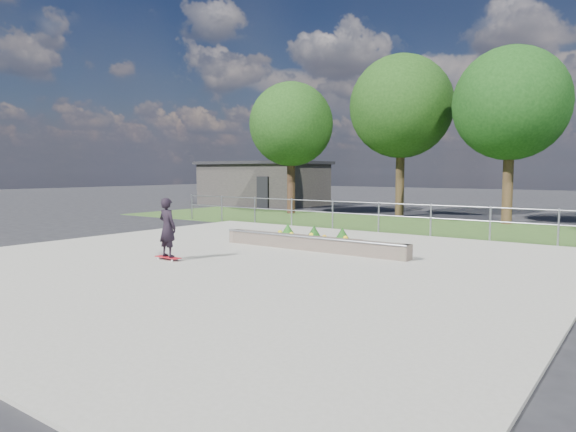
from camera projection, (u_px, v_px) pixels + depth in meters
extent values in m
plane|color=black|center=(247.00, 262.00, 13.12)|extent=(120.00, 120.00, 0.00)
cube|color=#2D4A1D|center=(415.00, 225.00, 21.96)|extent=(30.00, 8.00, 0.02)
cube|color=gray|center=(247.00, 261.00, 13.11)|extent=(15.00, 15.00, 0.06)
cylinder|color=gray|center=(192.00, 207.00, 24.98)|extent=(0.06, 0.06, 1.20)
cylinder|color=gray|center=(222.00, 209.00, 23.80)|extent=(0.06, 0.06, 1.20)
cylinder|color=gray|center=(255.00, 211.00, 22.62)|extent=(0.06, 0.06, 1.20)
cylinder|color=#999CA1|center=(292.00, 213.00, 21.45)|extent=(0.06, 0.06, 1.20)
cylinder|color=gray|center=(333.00, 215.00, 20.27)|extent=(0.06, 0.06, 1.20)
cylinder|color=#919399|center=(379.00, 218.00, 19.10)|extent=(0.06, 0.06, 1.20)
cylinder|color=#9B9FA4|center=(431.00, 221.00, 17.92)|extent=(0.06, 0.06, 1.20)
cylinder|color=#999CA1|center=(490.00, 224.00, 16.74)|extent=(0.06, 0.06, 1.20)
cylinder|color=#92959A|center=(558.00, 228.00, 15.57)|extent=(0.06, 0.06, 1.20)
cylinder|color=gray|center=(379.00, 203.00, 19.05)|extent=(20.00, 0.04, 0.04)
cylinder|color=#93959B|center=(379.00, 215.00, 19.09)|extent=(20.00, 0.04, 0.04)
cube|color=#2B2926|center=(263.00, 185.00, 35.70)|extent=(8.00, 5.00, 2.80)
cube|color=black|center=(263.00, 163.00, 35.57)|extent=(8.40, 5.40, 0.20)
cube|color=black|center=(263.00, 192.00, 32.51)|extent=(0.90, 0.10, 2.00)
cylinder|color=black|center=(291.00, 187.00, 28.15)|extent=(0.44, 0.44, 2.93)
sphere|color=black|center=(291.00, 124.00, 27.85)|extent=(4.55, 4.55, 4.55)
cylinder|color=#2F2112|center=(400.00, 184.00, 26.50)|extent=(0.44, 0.44, 3.38)
sphere|color=black|center=(401.00, 106.00, 26.16)|extent=(5.25, 5.25, 5.25)
cylinder|color=#362515|center=(508.00, 188.00, 22.47)|extent=(0.44, 0.44, 3.15)
sphere|color=black|center=(511.00, 103.00, 22.15)|extent=(4.90, 4.90, 4.90)
cube|color=brown|center=(311.00, 243.00, 14.76)|extent=(6.00, 0.40, 0.40)
cylinder|color=gray|center=(307.00, 237.00, 14.58)|extent=(6.00, 0.06, 0.06)
cube|color=brown|center=(236.00, 236.00, 16.46)|extent=(0.15, 0.42, 0.40)
cube|color=brown|center=(406.00, 253.00, 13.05)|extent=(0.15, 0.42, 0.40)
cube|color=black|center=(309.00, 242.00, 15.58)|extent=(3.00, 1.20, 0.25)
sphere|color=yellow|center=(280.00, 232.00, 16.35)|extent=(0.14, 0.14, 0.14)
sphere|color=yellow|center=(292.00, 234.00, 15.84)|extent=(0.14, 0.14, 0.14)
sphere|color=yellow|center=(311.00, 235.00, 15.64)|extent=(0.14, 0.14, 0.14)
sphere|color=gold|center=(324.00, 237.00, 15.13)|extent=(0.14, 0.14, 0.14)
sphere|color=yellow|center=(346.00, 238.00, 14.94)|extent=(0.14, 0.14, 0.14)
cone|color=#194F16|center=(288.00, 229.00, 16.34)|extent=(0.44, 0.44, 0.36)
cone|color=#144112|center=(314.00, 231.00, 15.76)|extent=(0.44, 0.44, 0.36)
cone|color=#154212|center=(342.00, 234.00, 15.17)|extent=(0.44, 0.44, 0.36)
cylinder|color=white|center=(159.00, 258.00, 13.22)|extent=(0.05, 0.03, 0.05)
cylinder|color=white|center=(164.00, 257.00, 13.36)|extent=(0.05, 0.03, 0.05)
cylinder|color=silver|center=(172.00, 261.00, 12.91)|extent=(0.05, 0.03, 0.05)
cylinder|color=white|center=(178.00, 260.00, 13.06)|extent=(0.05, 0.03, 0.05)
cylinder|color=gray|center=(161.00, 257.00, 13.29)|extent=(0.02, 0.18, 0.02)
cylinder|color=#A2A2A7|center=(175.00, 259.00, 12.98)|extent=(0.02, 0.18, 0.02)
cube|color=#AA151D|center=(168.00, 257.00, 13.14)|extent=(0.80, 0.21, 0.02)
imported|color=black|center=(167.00, 227.00, 13.07)|extent=(0.56, 0.37, 1.51)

